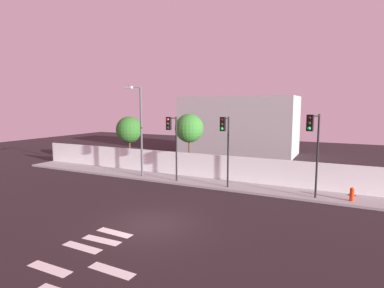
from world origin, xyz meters
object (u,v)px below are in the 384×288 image
traffic_light_center (172,135)px  roadside_tree_leftmost (129,130)px  fire_hydrant (352,194)px  traffic_light_right (314,138)px  roadside_tree_midleft (189,128)px  street_lamp_curbside (140,124)px  traffic_light_left (225,137)px

traffic_light_center → roadside_tree_leftmost: traffic_light_center is taller
fire_hydrant → traffic_light_right: bearing=-153.7°
traffic_light_right → traffic_light_center: bearing=178.1°
traffic_light_center → roadside_tree_midleft: size_ratio=0.94×
traffic_light_center → roadside_tree_leftmost: bearing=151.6°
traffic_light_right → street_lamp_curbside: 12.53m
traffic_light_right → street_lamp_curbside: (-12.50, 0.79, 0.41)m
roadside_tree_leftmost → traffic_light_left: bearing=-18.3°
traffic_light_center → fire_hydrant: bearing=3.7°
street_lamp_curbside → traffic_light_right: bearing=-3.6°
traffic_light_center → traffic_light_left: bearing=0.7°
traffic_light_right → roadside_tree_leftmost: (-15.85, 3.82, -0.31)m
traffic_light_left → roadside_tree_midleft: (-4.38, 3.46, 0.20)m
traffic_light_left → traffic_light_right: traffic_light_right is taller
traffic_light_right → roadside_tree_midleft: (-9.79, 3.82, 0.01)m
roadside_tree_leftmost → fire_hydrant: bearing=-8.8°
roadside_tree_leftmost → roadside_tree_midleft: 6.07m
traffic_light_left → traffic_light_center: traffic_light_left is taller
traffic_light_right → fire_hydrant: 3.99m
street_lamp_curbside → roadside_tree_leftmost: street_lamp_curbside is taller
roadside_tree_leftmost → roadside_tree_midleft: bearing=0.0°
traffic_light_center → fire_hydrant: (11.48, 0.74, -2.99)m
traffic_light_right → fire_hydrant: bearing=26.3°
street_lamp_curbside → traffic_light_left: bearing=-3.5°
traffic_light_left → traffic_light_right: (5.41, -0.35, 0.19)m
traffic_light_center → street_lamp_curbside: size_ratio=0.68×
roadside_tree_midleft → street_lamp_curbside: bearing=-131.8°
traffic_light_left → fire_hydrant: size_ratio=6.00×
roadside_tree_midleft → fire_hydrant: bearing=-13.1°
fire_hydrant → traffic_light_left: bearing=-174.7°
traffic_light_left → street_lamp_curbside: (-7.09, 0.43, 0.60)m
traffic_light_left → roadside_tree_midleft: size_ratio=0.95×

